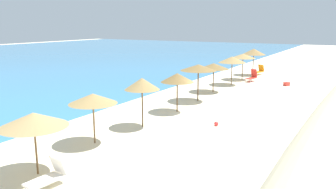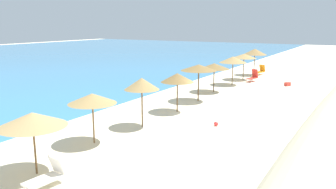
# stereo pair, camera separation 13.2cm
# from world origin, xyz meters

# --- Properties ---
(ground_plane) EXTENTS (160.00, 160.00, 0.00)m
(ground_plane) POSITION_xyz_m (0.00, 0.00, 0.00)
(ground_plane) COLOR beige
(beach_umbrella_2) EXTENTS (2.56, 2.56, 2.44)m
(beach_umbrella_2) POSITION_xyz_m (-11.89, 2.31, 2.17)
(beach_umbrella_2) COLOR brown
(beach_umbrella_2) RESTS_ON ground_plane
(beach_umbrella_3) EXTENTS (2.31, 2.31, 2.45)m
(beach_umbrella_3) POSITION_xyz_m (-8.13, 2.78, 2.20)
(beach_umbrella_3) COLOR brown
(beach_umbrella_3) RESTS_ON ground_plane
(beach_umbrella_4) EXTENTS (1.95, 1.95, 2.77)m
(beach_umbrella_4) POSITION_xyz_m (-4.73, 2.28, 2.44)
(beach_umbrella_4) COLOR brown
(beach_umbrella_4) RESTS_ON ground_plane
(beach_umbrella_5) EXTENTS (2.16, 2.16, 2.55)m
(beach_umbrella_5) POSITION_xyz_m (-0.81, 2.20, 2.25)
(beach_umbrella_5) COLOR brown
(beach_umbrella_5) RESTS_ON ground_plane
(beach_umbrella_6) EXTENTS (2.66, 2.66, 2.74)m
(beach_umbrella_6) POSITION_xyz_m (2.76, 2.37, 2.50)
(beach_umbrella_6) COLOR brown
(beach_umbrella_6) RESTS_ON ground_plane
(beach_umbrella_7) EXTENTS (2.56, 2.56, 2.42)m
(beach_umbrella_7) POSITION_xyz_m (6.59, 2.74, 2.18)
(beach_umbrella_7) COLOR brown
(beach_umbrella_7) RESTS_ON ground_plane
(beach_umbrella_8) EXTENTS (2.55, 2.55, 2.67)m
(beach_umbrella_8) POSITION_xyz_m (10.66, 2.57, 2.37)
(beach_umbrella_8) COLOR brown
(beach_umbrella_8) RESTS_ON ground_plane
(beach_umbrella_9) EXTENTS (2.55, 2.55, 2.66)m
(beach_umbrella_9) POSITION_xyz_m (14.11, 2.64, 2.42)
(beach_umbrella_9) COLOR brown
(beach_umbrella_9) RESTS_ON ground_plane
(beach_umbrella_10) EXTENTS (2.60, 2.60, 2.95)m
(beach_umbrella_10) POSITION_xyz_m (17.80, 2.61, 2.60)
(beach_umbrella_10) COLOR brown
(beach_umbrella_10) RESTS_ON ground_plane
(lounge_chair_0) EXTENTS (1.58, 0.83, 1.20)m
(lounge_chair_0) POSITION_xyz_m (13.48, 1.43, 0.48)
(lounge_chair_0) COLOR red
(lounge_chair_0) RESTS_ON ground_plane
(lounge_chair_1) EXTENTS (1.76, 1.00, 1.13)m
(lounge_chair_1) POSITION_xyz_m (18.27, 2.05, 0.45)
(lounge_chair_1) COLOR orange
(lounge_chair_1) RESTS_ON ground_plane
(lounge_chair_3) EXTENTS (1.48, 0.80, 0.98)m
(lounge_chair_3) POSITION_xyz_m (-12.37, 1.13, 0.39)
(lounge_chair_3) COLOR white
(lounge_chair_3) RESTS_ON ground_plane
(beach_ball) EXTENTS (0.26, 0.26, 0.26)m
(beach_ball) POSITION_xyz_m (-2.55, -1.26, 0.13)
(beach_ball) COLOR red
(beach_ball) RESTS_ON ground_plane
(cooler_box) EXTENTS (0.63, 0.57, 0.35)m
(cooler_box) POSITION_xyz_m (12.58, -2.11, 0.17)
(cooler_box) COLOR red
(cooler_box) RESTS_ON ground_plane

